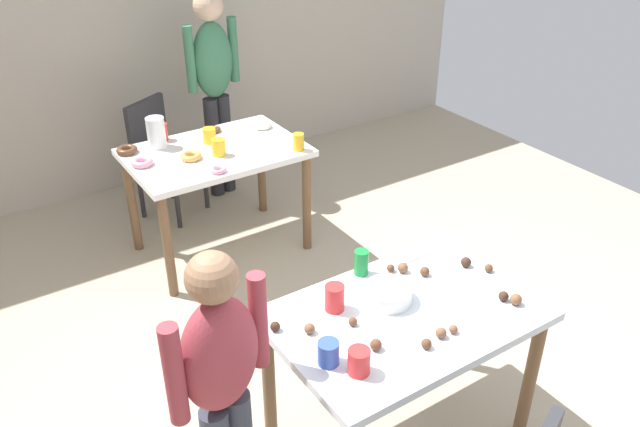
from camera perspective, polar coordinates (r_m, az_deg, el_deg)
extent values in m
plane|color=tan|center=(3.39, 5.30, -17.34)|extent=(6.40, 6.40, 0.00)
cube|color=#BCB2A3|center=(5.31, -16.55, 15.84)|extent=(6.40, 0.10, 2.60)
cube|color=silver|center=(2.82, 7.48, -8.85)|extent=(1.13, 0.75, 0.04)
cylinder|color=brown|center=(3.20, 17.91, -13.61)|extent=(0.06, 0.06, 0.71)
cylinder|color=brown|center=(3.05, -4.50, -14.53)|extent=(0.06, 0.06, 0.71)
cylinder|color=brown|center=(3.51, 10.11, -8.03)|extent=(0.06, 0.06, 0.71)
cube|color=white|center=(4.28, -9.18, 5.28)|extent=(1.11, 0.76, 0.04)
cylinder|color=brown|center=(4.03, -13.19, -2.85)|extent=(0.06, 0.06, 0.71)
cylinder|color=brown|center=(4.40, -1.16, 0.92)|extent=(0.06, 0.06, 0.71)
cylinder|color=brown|center=(4.57, -16.14, 0.82)|extent=(0.06, 0.06, 0.71)
cylinder|color=brown|center=(4.89, -5.17, 3.95)|extent=(0.06, 0.06, 0.71)
cube|color=#2D2D33|center=(4.94, -13.00, 4.49)|extent=(0.54, 0.54, 0.04)
cube|color=#2D2D33|center=(4.96, -14.92, 7.27)|extent=(0.35, 0.22, 0.42)
cylinder|color=#2D2D33|center=(5.05, -10.01, 2.58)|extent=(0.04, 0.04, 0.41)
cylinder|color=#2D2D33|center=(4.82, -12.39, 0.92)|extent=(0.04, 0.04, 0.41)
cylinder|color=#2D2D33|center=(5.25, -13.00, 3.34)|extent=(0.04, 0.04, 0.41)
cylinder|color=#2D2D33|center=(5.03, -15.42, 1.77)|extent=(0.04, 0.04, 0.41)
ellipsoid|color=#9E3842|center=(2.37, -8.80, -12.09)|extent=(0.36, 0.27, 0.48)
sphere|color=#997051|center=(2.16, -9.47, -5.56)|extent=(0.18, 0.18, 0.18)
cylinder|color=#9E3842|center=(2.26, -12.64, -13.66)|extent=(0.09, 0.09, 0.41)
cylinder|color=#9E3842|center=(2.43, -5.41, -9.33)|extent=(0.09, 0.09, 0.41)
cylinder|color=#28282D|center=(5.22, -8.27, 6.05)|extent=(0.11, 0.11, 0.80)
cylinder|color=#28282D|center=(5.17, -9.27, 5.70)|extent=(0.11, 0.11, 0.80)
ellipsoid|color=#3D7A56|center=(4.96, -9.38, 13.11)|extent=(0.35, 0.25, 0.57)
sphere|color=beige|center=(4.86, -9.78, 17.52)|extent=(0.22, 0.22, 0.22)
cylinder|color=#3D7A56|center=(5.05, -7.61, 14.05)|extent=(0.08, 0.08, 0.48)
cylinder|color=#3D7A56|center=(4.85, -11.31, 13.07)|extent=(0.08, 0.08, 0.48)
cylinder|color=white|center=(2.84, 5.99, -7.02)|extent=(0.21, 0.21, 0.07)
cylinder|color=#198438|center=(2.98, 3.70, -4.28)|extent=(0.07, 0.07, 0.12)
cube|color=silver|center=(3.14, 8.23, -3.96)|extent=(0.17, 0.02, 0.01)
cylinder|color=red|center=(2.76, 1.28, -7.39)|extent=(0.08, 0.08, 0.12)
cylinder|color=red|center=(2.48, 3.42, -12.81)|extent=(0.09, 0.09, 0.10)
cylinder|color=#3351B2|center=(2.52, 0.74, -12.11)|extent=(0.08, 0.08, 0.10)
sphere|color=brown|center=(2.98, 6.23, -5.49)|extent=(0.04, 0.04, 0.04)
sphere|color=brown|center=(2.69, 10.56, -10.23)|extent=(0.04, 0.04, 0.04)
sphere|color=brown|center=(3.03, 6.21, -4.78)|extent=(0.04, 0.04, 0.04)
sphere|color=#3D2319|center=(2.94, 15.78, -6.98)|extent=(0.04, 0.04, 0.04)
sphere|color=#3D2319|center=(3.12, 12.66, -4.17)|extent=(0.05, 0.05, 0.05)
sphere|color=brown|center=(2.67, -0.93, -10.04)|extent=(0.04, 0.04, 0.04)
sphere|color=brown|center=(2.71, 2.90, -9.44)|extent=(0.04, 0.04, 0.04)
sphere|color=brown|center=(2.93, 16.79, -7.22)|extent=(0.05, 0.05, 0.05)
sphere|color=brown|center=(2.72, 11.60, -9.90)|extent=(0.04, 0.04, 0.04)
sphere|color=brown|center=(3.02, 9.16, -5.03)|extent=(0.04, 0.04, 0.04)
sphere|color=brown|center=(3.03, 7.28, -4.74)|extent=(0.05, 0.05, 0.05)
sphere|color=#3D2319|center=(2.68, -3.95, -9.84)|extent=(0.04, 0.04, 0.04)
sphere|color=brown|center=(2.63, 9.31, -11.19)|extent=(0.04, 0.04, 0.04)
sphere|color=brown|center=(2.60, 4.92, -11.38)|extent=(0.05, 0.05, 0.05)
sphere|color=brown|center=(3.11, 14.56, -4.65)|extent=(0.04, 0.04, 0.04)
cylinder|color=white|center=(4.35, -14.16, 6.89)|extent=(0.12, 0.12, 0.20)
cylinder|color=yellow|center=(4.17, -8.86, 5.76)|extent=(0.09, 0.09, 0.11)
cylinder|color=red|center=(4.46, -13.70, 6.95)|extent=(0.08, 0.08, 0.12)
cylinder|color=yellow|center=(4.36, -9.68, 6.75)|extent=(0.09, 0.09, 0.10)
cylinder|color=yellow|center=(4.19, -1.91, 6.28)|extent=(0.07, 0.07, 0.11)
torus|color=brown|center=(4.54, -9.32, 7.25)|extent=(0.10, 0.10, 0.03)
torus|color=pink|center=(4.14, -15.31, 4.35)|extent=(0.13, 0.13, 0.04)
torus|color=gold|center=(4.16, -11.24, 4.95)|extent=(0.13, 0.13, 0.04)
torus|color=brown|center=(4.34, -16.55, 5.35)|extent=(0.14, 0.14, 0.04)
torus|color=pink|center=(3.96, -8.90, 3.80)|extent=(0.10, 0.10, 0.03)
torus|color=white|center=(4.56, -5.08, 7.70)|extent=(0.13, 0.13, 0.04)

